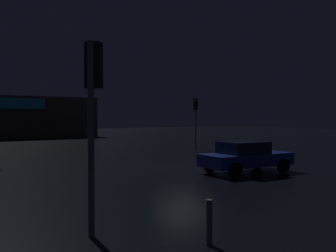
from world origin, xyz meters
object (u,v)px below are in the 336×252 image
traffic_signal_cross_right (93,96)px  car_near (246,156)px  traffic_signal_main (196,110)px  store_building (18,117)px

traffic_signal_cross_right → car_near: (9.01, 4.56, -2.24)m
traffic_signal_main → car_near: traffic_signal_main is taller
store_building → traffic_signal_cross_right: 41.07m
store_building → car_near: (3.56, -36.14, -1.82)m
traffic_signal_cross_right → traffic_signal_main: bearing=47.0°
traffic_signal_main → car_near: (-5.00, -10.45, -2.35)m
traffic_signal_main → traffic_signal_cross_right: traffic_signal_cross_right is taller
store_building → traffic_signal_cross_right: bearing=-97.6°
car_near → store_building: bearing=95.6°
traffic_signal_main → car_near: 11.82m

